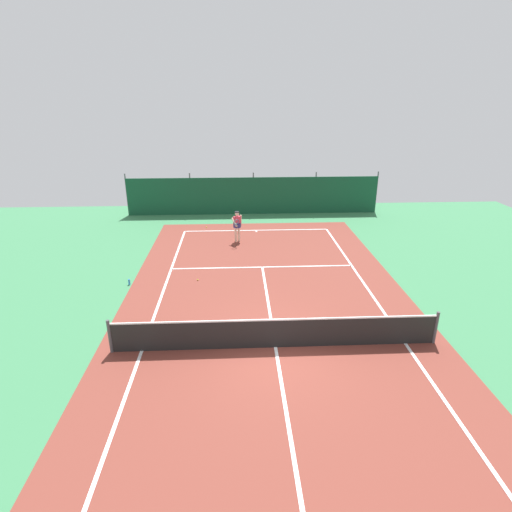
{
  "coord_description": "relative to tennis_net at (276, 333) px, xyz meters",
  "views": [
    {
      "loc": [
        -1.15,
        -10.91,
        7.32
      ],
      "look_at": [
        -0.33,
        5.53,
        0.9
      ],
      "focal_mm": 29.06,
      "sensor_mm": 36.0,
      "label": 1
    }
  ],
  "objects": [
    {
      "name": "tennis_player",
      "position": [
        -1.1,
        10.03,
        0.45
      ],
      "size": [
        0.55,
        0.83,
        1.64
      ],
      "rotation": [
        0.0,
        0.0,
        3.66
      ],
      "color": "beige",
      "rests_on": "ground"
    },
    {
      "name": "tennis_ball_midcourt",
      "position": [
        -2.91,
        12.56,
        -0.48
      ],
      "size": [
        0.07,
        0.07,
        0.07
      ],
      "primitive_type": "sphere",
      "color": "#CCDB33",
      "rests_on": "ground"
    },
    {
      "name": "back_fence",
      "position": [
        -0.0,
        16.01,
        0.16
      ],
      "size": [
        16.3,
        0.98,
        2.7
      ],
      "color": "#14472D",
      "rests_on": "ground"
    },
    {
      "name": "tennis_net",
      "position": [
        0.0,
        0.0,
        0.0
      ],
      "size": [
        10.12,
        0.1,
        1.1
      ],
      "color": "black",
      "rests_on": "ground"
    },
    {
      "name": "tennis_ball_near_player",
      "position": [
        -2.82,
        5.11,
        -0.48
      ],
      "size": [
        0.07,
        0.07,
        0.07
      ],
      "primitive_type": "sphere",
      "color": "#CCDB33",
      "rests_on": "ground"
    },
    {
      "name": "ground_plane",
      "position": [
        0.0,
        0.0,
        -0.51
      ],
      "size": [
        36.0,
        36.0,
        0.0
      ],
      "primitive_type": "plane",
      "color": "#387A4C"
    },
    {
      "name": "water_bottle",
      "position": [
        -5.61,
        4.84,
        -0.39
      ],
      "size": [
        0.08,
        0.08,
        0.24
      ],
      "primitive_type": "cylinder",
      "color": "#338CD8",
      "rests_on": "ground"
    },
    {
      "name": "parked_car",
      "position": [
        2.98,
        18.47,
        0.33
      ],
      "size": [
        2.13,
        4.26,
        1.68
      ],
      "rotation": [
        0.0,
        0.0,
        3.18
      ],
      "color": "black",
      "rests_on": "ground"
    },
    {
      "name": "court_surface",
      "position": [
        0.0,
        0.0,
        -0.51
      ],
      "size": [
        11.02,
        26.6,
        0.01
      ],
      "color": "brown",
      "rests_on": "ground"
    }
  ]
}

